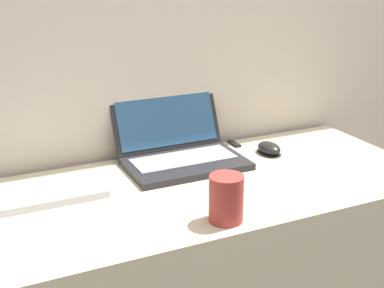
{
  "coord_description": "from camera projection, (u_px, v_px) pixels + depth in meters",
  "views": [
    {
      "loc": [
        -0.63,
        -0.92,
        1.32
      ],
      "look_at": [
        -0.02,
        0.38,
        0.81
      ],
      "focal_mm": 50.0,
      "sensor_mm": 36.0,
      "label": 1
    }
  ],
  "objects": [
    {
      "name": "drink_cup",
      "position": [
        226.0,
        198.0,
        1.25
      ],
      "size": [
        0.08,
        0.08,
        0.11
      ],
      "color": "#9E332D",
      "rests_on": "desk"
    },
    {
      "name": "usb_stick",
      "position": [
        234.0,
        144.0,
        1.77
      ],
      "size": [
        0.02,
        0.06,
        0.01
      ],
      "color": "black",
      "rests_on": "desk"
    },
    {
      "name": "laptop",
      "position": [
        177.0,
        143.0,
        1.62
      ],
      "size": [
        0.35,
        0.32,
        0.24
      ],
      "color": "#232326",
      "rests_on": "desk"
    },
    {
      "name": "computer_mouse",
      "position": [
        269.0,
        149.0,
        1.69
      ],
      "size": [
        0.07,
        0.1,
        0.04
      ],
      "color": "black",
      "rests_on": "desk"
    },
    {
      "name": "external_keyboard",
      "position": [
        24.0,
        198.0,
        1.36
      ],
      "size": [
        0.42,
        0.14,
        0.02
      ],
      "color": "silver",
      "rests_on": "desk"
    }
  ]
}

